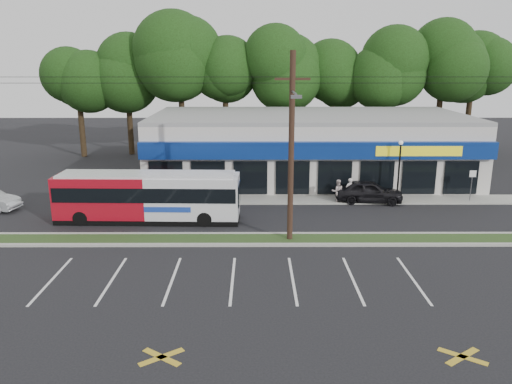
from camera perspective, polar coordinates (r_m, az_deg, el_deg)
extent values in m
plane|color=black|center=(26.38, -2.55, -6.32)|extent=(120.00, 120.00, 0.00)
cube|color=#293D19|center=(27.29, -2.46, -5.44)|extent=(40.00, 1.60, 0.12)
cube|color=#9E9E93|center=(26.49, -2.53, -6.06)|extent=(40.00, 0.25, 0.14)
cube|color=#9E9E93|center=(28.09, -2.40, -4.82)|extent=(40.00, 0.25, 0.14)
cube|color=#9E9E93|center=(35.10, 6.23, -0.87)|extent=(32.00, 2.20, 0.10)
cube|color=#B9B2AB|center=(41.41, 5.96, 5.04)|extent=(25.00, 12.00, 5.00)
cube|color=navy|center=(35.14, 7.06, 4.73)|extent=(25.00, 0.50, 1.20)
cube|color=black|center=(35.73, 6.92, 1.63)|extent=(24.00, 0.12, 2.40)
cube|color=yellow|center=(36.43, 18.14, 4.46)|extent=(6.00, 0.06, 0.70)
cube|color=gray|center=(41.04, 6.06, 8.69)|extent=(25.00, 12.00, 0.30)
cylinder|color=black|center=(26.04, 4.05, 4.82)|extent=(0.30, 0.30, 10.00)
cube|color=black|center=(25.65, 4.20, 12.76)|extent=(1.80, 0.12, 0.12)
cylinder|color=#59595E|center=(24.49, 4.38, 11.25)|extent=(0.10, 2.40, 0.10)
cube|color=#59595E|center=(23.20, 4.63, 10.79)|extent=(0.50, 0.25, 0.15)
cylinder|color=black|center=(25.60, -2.68, 13.00)|extent=(50.00, 0.02, 0.02)
cylinder|color=black|center=(25.61, -2.68, 12.33)|extent=(50.00, 0.02, 0.02)
cylinder|color=black|center=(35.62, 16.00, 2.10)|extent=(0.12, 0.12, 4.00)
sphere|color=silver|center=(35.23, 16.24, 5.43)|extent=(0.30, 0.30, 0.30)
cylinder|color=#59595E|center=(37.33, 23.37, 0.60)|extent=(0.06, 0.06, 2.20)
cube|color=white|center=(37.09, 23.54, 1.92)|extent=(0.45, 0.04, 0.45)
cylinder|color=black|center=(53.79, -18.84, 6.99)|extent=(0.56, 0.56, 5.72)
sphere|color=black|center=(53.38, -19.36, 12.94)|extent=(6.76, 6.76, 6.76)
cylinder|color=black|center=(52.42, -13.62, 7.18)|extent=(0.56, 0.56, 5.72)
sphere|color=black|center=(52.00, -14.00, 13.29)|extent=(6.76, 6.76, 6.76)
cylinder|color=black|center=(51.50, -8.16, 7.32)|extent=(0.56, 0.56, 5.72)
sphere|color=black|center=(51.07, -8.39, 13.54)|extent=(6.76, 6.76, 6.76)
cylinder|color=black|center=(51.05, -2.54, 7.39)|extent=(0.56, 0.56, 5.72)
sphere|color=black|center=(50.62, -2.62, 13.67)|extent=(6.76, 6.76, 6.76)
cylinder|color=black|center=(51.09, 3.12, 7.38)|extent=(0.56, 0.56, 5.72)
sphere|color=black|center=(50.66, 3.21, 13.66)|extent=(6.76, 6.76, 6.76)
cylinder|color=black|center=(51.61, 8.71, 7.31)|extent=(0.56, 0.56, 5.72)
sphere|color=black|center=(51.19, 8.96, 13.52)|extent=(6.76, 6.76, 6.76)
cylinder|color=black|center=(52.61, 14.14, 7.18)|extent=(0.56, 0.56, 5.72)
sphere|color=black|center=(52.20, 14.54, 13.26)|extent=(6.76, 6.76, 6.76)
cylinder|color=black|center=(54.06, 19.32, 6.99)|extent=(0.56, 0.56, 5.72)
sphere|color=black|center=(53.65, 19.85, 12.90)|extent=(6.76, 6.76, 6.76)
cylinder|color=black|center=(55.91, 24.19, 6.76)|extent=(0.56, 0.56, 5.72)
sphere|color=black|center=(55.52, 24.82, 12.46)|extent=(6.76, 6.76, 6.76)
cube|color=#A00C1A|center=(31.57, -17.10, -0.37)|extent=(5.55, 2.43, 2.52)
cube|color=silver|center=(30.30, -7.18, -0.45)|extent=(5.55, 2.43, 2.52)
cube|color=black|center=(31.21, -12.10, -2.89)|extent=(11.05, 2.52, 0.32)
cube|color=black|center=(30.74, -12.27, 0.12)|extent=(10.83, 2.62, 0.87)
cube|color=black|center=(29.97, -1.93, -0.19)|extent=(0.11, 1.95, 1.28)
cube|color=#193899|center=(29.58, -10.11, -2.01)|extent=(2.75, 0.10, 0.32)
cube|color=silver|center=(30.51, -12.38, 1.96)|extent=(10.49, 2.33, 0.16)
cylinder|color=black|center=(31.32, -19.43, -2.86)|extent=(0.89, 0.28, 0.88)
cylinder|color=black|center=(33.16, -18.21, -1.79)|extent=(0.89, 0.28, 0.88)
cylinder|color=black|center=(29.55, -5.91, -3.12)|extent=(0.89, 0.28, 0.88)
cylinder|color=black|center=(31.49, -5.46, -1.96)|extent=(0.89, 0.28, 0.88)
imported|color=black|center=(35.10, 12.79, 0.07)|extent=(4.74, 2.38, 1.55)
imported|color=silver|center=(34.81, 10.63, 0.20)|extent=(0.74, 0.63, 1.71)
imported|color=beige|center=(34.48, 9.30, 0.07)|extent=(0.85, 0.68, 1.66)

